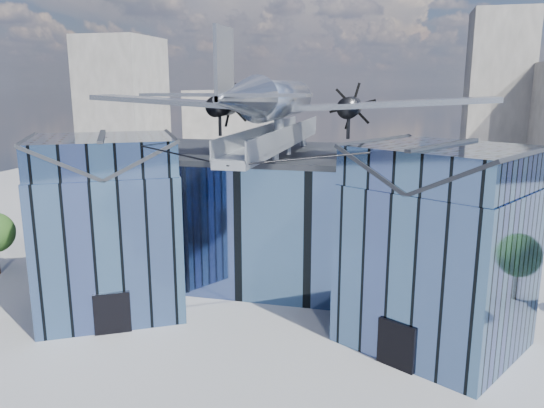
# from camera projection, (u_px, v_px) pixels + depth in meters

# --- Properties ---
(ground_plane) EXTENTS (120.00, 120.00, 0.00)m
(ground_plane) POSITION_uv_depth(u_px,v_px,m) (265.00, 317.00, 34.98)
(ground_plane) COLOR gray
(museum) EXTENTS (32.88, 24.50, 17.60)m
(museum) POSITION_uv_depth(u_px,v_px,m) (284.00, 215.00, 39.26)
(museum) COLOR #476392
(museum) RESTS_ON ground
(bg_towers) EXTENTS (77.00, 24.50, 26.00)m
(bg_towers) POSITION_uv_depth(u_px,v_px,m) (358.00, 118.00, 80.24)
(bg_towers) COLOR gray
(bg_towers) RESTS_ON ground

